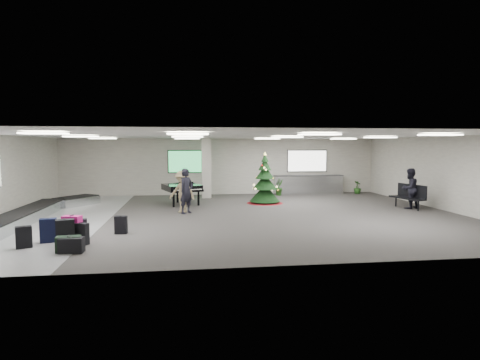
{
  "coord_description": "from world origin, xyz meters",
  "views": [
    {
      "loc": [
        -2.04,
        -15.91,
        2.79
      ],
      "look_at": [
        0.21,
        1.0,
        1.33
      ],
      "focal_mm": 30.0,
      "sensor_mm": 36.0,
      "label": 1
    }
  ],
  "objects": [
    {
      "name": "traveler_b",
      "position": [
        -2.24,
        0.91,
        0.88
      ],
      "size": [
        1.3,
        1.09,
        1.75
      ],
      "primitive_type": "imported",
      "rotation": [
        0.0,
        0.0,
        -0.47
      ],
      "color": "#98835E",
      "rests_on": "ground"
    },
    {
      "name": "navy_suitcase",
      "position": [
        -6.03,
        -3.86,
        0.35
      ],
      "size": [
        0.5,
        0.36,
        0.72
      ],
      "rotation": [
        0.0,
        0.0,
        0.24
      ],
      "color": "black",
      "rests_on": "ground"
    },
    {
      "name": "potted_plant_right",
      "position": [
        7.82,
        6.19,
        0.38
      ],
      "size": [
        0.53,
        0.53,
        0.76
      ],
      "primitive_type": "imported",
      "rotation": [
        0.0,
        0.0,
        1.86
      ],
      "color": "#174014",
      "rests_on": "ground"
    },
    {
      "name": "green_duffel",
      "position": [
        -5.16,
        -5.01,
        0.21
      ],
      "size": [
        0.65,
        0.38,
        0.43
      ],
      "rotation": [
        0.0,
        0.0,
        0.12
      ],
      "color": "black",
      "rests_on": "ground"
    },
    {
      "name": "christmas_tree",
      "position": [
        1.72,
        3.12,
        0.86
      ],
      "size": [
        1.76,
        1.76,
        2.51
      ],
      "color": "maroon",
      "rests_on": "ground"
    },
    {
      "name": "suitcase_5",
      "position": [
        -6.48,
        -4.46,
        0.3
      ],
      "size": [
        0.46,
        0.36,
        0.62
      ],
      "rotation": [
        0.0,
        0.0,
        0.43
      ],
      "color": "black",
      "rests_on": "ground"
    },
    {
      "name": "pink_suitcase",
      "position": [
        -5.32,
        -4.06,
        0.4
      ],
      "size": [
        0.57,
        0.41,
        0.82
      ],
      "rotation": [
        0.0,
        0.0,
        -0.27
      ],
      "color": "#DD1C85",
      "rests_on": "ground"
    },
    {
      "name": "traveler_a",
      "position": [
        -2.06,
        0.64,
        0.93
      ],
      "size": [
        0.8,
        0.79,
        1.86
      ],
      "primitive_type": "imported",
      "rotation": [
        0.0,
        0.0,
        0.77
      ],
      "color": "black",
      "rests_on": "ground"
    },
    {
      "name": "room_envelope",
      "position": [
        -0.38,
        0.67,
        2.33
      ],
      "size": [
        18.02,
        14.02,
        3.21
      ],
      "color": "#A19C93",
      "rests_on": "ground"
    },
    {
      "name": "baggage_carousel",
      "position": [
        -7.84,
        -0.08,
        0.21
      ],
      "size": [
        2.28,
        9.71,
        0.43
      ],
      "color": "silver",
      "rests_on": "ground"
    },
    {
      "name": "black_duffel",
      "position": [
        -5.06,
        -5.12,
        0.2
      ],
      "size": [
        0.62,
        0.36,
        0.42
      ],
      "rotation": [
        0.0,
        0.0,
        -0.04
      ],
      "color": "black",
      "rests_on": "ground"
    },
    {
      "name": "ground",
      "position": [
        0.0,
        0.0,
        0.0
      ],
      "size": [
        18.0,
        18.0,
        0.0
      ],
      "primitive_type": "plane",
      "color": "#33312F",
      "rests_on": "ground"
    },
    {
      "name": "suitcase_0",
      "position": [
        -5.41,
        -4.41,
        0.38
      ],
      "size": [
        0.54,
        0.4,
        0.78
      ],
      "rotation": [
        0.0,
        0.0,
        0.3
      ],
      "color": "black",
      "rests_on": "ground"
    },
    {
      "name": "grand_piano",
      "position": [
        -2.27,
        3.2,
        0.8
      ],
      "size": [
        2.02,
        2.33,
        1.13
      ],
      "rotation": [
        0.0,
        0.0,
        0.31
      ],
      "color": "black",
      "rests_on": "ground"
    },
    {
      "name": "suitcase_3",
      "position": [
        -4.14,
        -2.95,
        0.29
      ],
      "size": [
        0.39,
        0.24,
        0.59
      ],
      "rotation": [
        0.0,
        0.0,
        -0.07
      ],
      "color": "black",
      "rests_on": "ground"
    },
    {
      "name": "traveler_bench",
      "position": [
        7.77,
        0.61,
        0.9
      ],
      "size": [
        1.05,
        0.94,
        1.79
      ],
      "primitive_type": "imported",
      "rotation": [
        0.0,
        0.0,
        3.49
      ],
      "color": "black",
      "rests_on": "ground"
    },
    {
      "name": "potted_plant_left",
      "position": [
        3.12,
        6.02,
        0.46
      ],
      "size": [
        0.63,
        0.65,
        0.91
      ],
      "primitive_type": "imported",
      "rotation": [
        0.0,
        0.0,
        0.87
      ],
      "color": "#174014",
      "rests_on": "ground"
    },
    {
      "name": "bench",
      "position": [
        7.77,
        0.61,
        0.61
      ],
      "size": [
        0.93,
        1.79,
        1.08
      ],
      "rotation": [
        0.0,
        0.0,
        0.22
      ],
      "color": "black",
      "rests_on": "ground"
    },
    {
      "name": "suitcase_8",
      "position": [
        -5.28,
        -3.3,
        0.28
      ],
      "size": [
        0.42,
        0.3,
        0.58
      ],
      "rotation": [
        0.0,
        0.0,
        0.24
      ],
      "color": "black",
      "rests_on": "ground"
    },
    {
      "name": "suitcase_1",
      "position": [
        -5.02,
        -4.26,
        0.31
      ],
      "size": [
        0.45,
        0.35,
        0.63
      ],
      "rotation": [
        0.0,
        0.0,
        -0.4
      ],
      "color": "black",
      "rests_on": "ground"
    },
    {
      "name": "service_counter",
      "position": [
        5.0,
        6.65,
        0.55
      ],
      "size": [
        4.05,
        0.65,
        1.08
      ],
      "color": "silver",
      "rests_on": "ground"
    }
  ]
}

